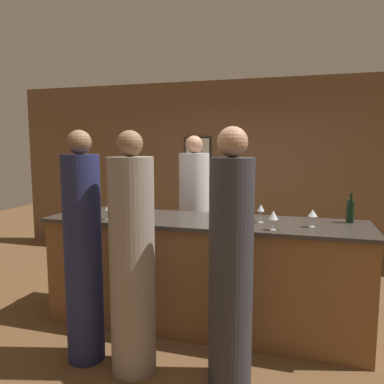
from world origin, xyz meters
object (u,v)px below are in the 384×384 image
at_px(bartender, 194,219).
at_px(wine_bottle_0, 350,211).
at_px(guest_0, 231,266).
at_px(ice_bucket, 90,202).
at_px(guest_2, 83,255).
at_px(wine_bottle_1, 245,210).
at_px(guest_1, 132,262).

bearing_deg(bartender, wine_bottle_0, 158.40).
relative_size(guest_0, ice_bucket, 9.92).
distance_m(bartender, guest_0, 1.88).
bearing_deg(wine_bottle_0, bartender, 158.40).
xyz_separation_m(guest_2, wine_bottle_1, (1.19, 0.85, 0.28)).
bearing_deg(guest_2, guest_0, 1.60).
relative_size(wine_bottle_0, ice_bucket, 1.43).
height_order(wine_bottle_1, ice_bucket, wine_bottle_1).
bearing_deg(guest_1, bartender, 90.47).
height_order(bartender, wine_bottle_0, bartender).
distance_m(guest_0, wine_bottle_1, 0.87).
bearing_deg(bartender, guest_1, 90.47).
height_order(guest_0, ice_bucket, guest_0).
relative_size(guest_2, wine_bottle_0, 6.91).
relative_size(guest_0, guest_2, 1.01).
bearing_deg(wine_bottle_0, guest_1, -146.49).
xyz_separation_m(guest_0, wine_bottle_0, (0.92, 1.05, 0.28)).
relative_size(guest_0, wine_bottle_1, 6.82).
distance_m(guest_0, wine_bottle_0, 1.42).
bearing_deg(guest_2, ice_bucket, 118.44).
height_order(guest_0, wine_bottle_1, guest_0).
xyz_separation_m(guest_1, wine_bottle_0, (1.68, 1.11, 0.30)).
xyz_separation_m(guest_1, guest_2, (-0.45, 0.03, 0.01)).
xyz_separation_m(guest_2, ice_bucket, (-0.56, 1.03, 0.27)).
distance_m(guest_0, guest_2, 1.21).
distance_m(wine_bottle_0, wine_bottle_1, 0.96).
xyz_separation_m(guest_2, wine_bottle_0, (2.13, 1.08, 0.28)).
bearing_deg(guest_0, bartender, 114.32).
bearing_deg(guest_0, guest_2, -178.40).
relative_size(guest_1, ice_bucket, 9.81).
relative_size(bartender, guest_0, 0.99).
bearing_deg(guest_0, ice_bucket, 150.67).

